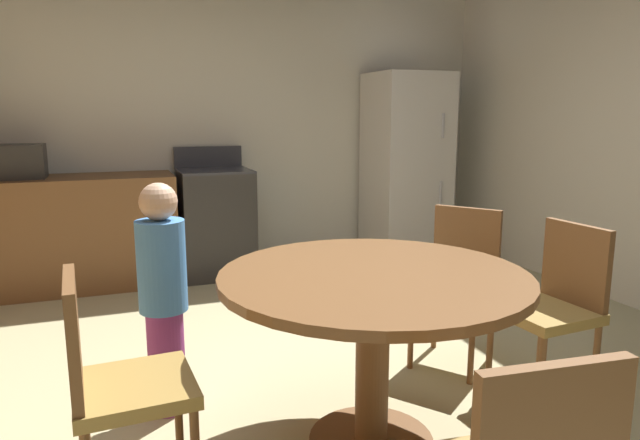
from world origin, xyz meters
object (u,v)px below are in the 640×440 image
Objects in this scene: refrigerator at (406,167)px; chair_west at (113,378)px; chair_northeast at (458,276)px; chair_east at (555,301)px; dining_table at (373,309)px; microwave at (14,162)px; person_child at (163,293)px; oven_range at (216,221)px.

chair_west is at bearing -133.34° from refrigerator.
chair_west is at bearing -16.59° from chair_northeast.
refrigerator is at bearing -107.64° from chair_east.
chair_west is (-1.01, -0.05, -0.11)m from dining_table.
refrigerator is 2.40m from chair_northeast.
person_child is at bearing -68.97° from microwave.
refrigerator is at bearing -147.85° from chair_northeast.
microwave is at bearing 148.37° from person_child.
refrigerator is 3.95m from chair_west.
microwave is at bearing -78.75° from chair_northeast.
refrigerator is 1.40× the size of dining_table.
dining_table is 1.45× the size of chair_northeast.
microwave reaches higher than chair_northeast.
chair_west is at bearing -0.30° from chair_east.
chair_east is at bearing 3.66° from dining_table.
chair_northeast is 0.80× the size of person_child.
refrigerator is 3.34m from microwave.
refrigerator is at bearing 79.17° from person_child.
oven_range is 2.36m from person_child.
oven_range is 3.04m from chair_west.
chair_west is at bearing -72.12° from person_child.
person_child is (0.23, 0.65, 0.08)m from chair_west.
chair_west is 0.69m from person_child.
oven_range reaches higher than chair_west.
microwave is at bearing -179.86° from oven_range.
chair_east is at bearing 20.81° from person_child.
refrigerator is (1.82, -0.05, 0.41)m from oven_range.
dining_table is (-1.69, -2.80, -0.27)m from refrigerator.
microwave reaches higher than chair_east.
oven_range reaches higher than person_child.
person_child is (-2.47, -2.21, -0.30)m from refrigerator.
person_child is at bearing -20.18° from chair_east.
microwave is at bearing 99.37° from chair_west.
chair_east is at bearing -103.98° from refrigerator.
person_child reaches higher than chair_west.
refrigerator is at bearing 43.61° from chair_west.
chair_east is 2.02m from chair_west.
oven_range is 2.86m from dining_table.
refrigerator reaches higher than chair_northeast.
microwave is 2.46m from person_child.
refrigerator is 3.33m from person_child.
chair_northeast is (1.82, 0.65, 0.00)m from chair_west.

